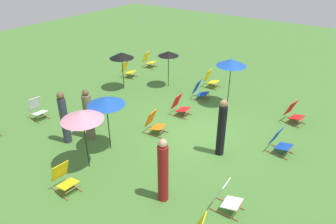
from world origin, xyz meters
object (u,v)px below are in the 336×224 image
object	(u,v)px
person_1	(222,128)
umbrella_2	(106,101)
deckchair_4	(180,106)
deckchair_7	(211,79)
deckchair_6	(280,142)
person_0	(89,115)
deckchair_5	(37,109)
deckchair_12	(64,179)
deckchair_8	(226,198)
deckchair_11	(148,60)
umbrella_0	(82,116)
person_3	(64,118)
umbrella_3	(122,55)
umbrella_1	(231,63)
umbrella_4	(168,54)
deckchair_2	(200,91)
deckchair_9	(293,113)
deckchair_3	(154,123)
person_2	(163,172)
deckchair_0	(128,70)

from	to	relation	value
person_1	umbrella_2	bearing A→B (deg)	-73.73
deckchair_4	deckchair_7	bearing A→B (deg)	2.90
deckchair_6	person_0	world-z (taller)	person_0
deckchair_5	deckchair_7	distance (m)	7.64
deckchair_12	deckchair_4	bearing A→B (deg)	3.21
person_1	deckchair_8	bearing A→B (deg)	16.30
deckchair_4	deckchair_11	bearing A→B (deg)	47.63
umbrella_0	person_3	bearing A→B (deg)	72.15
umbrella_2	umbrella_3	xyz separation A→B (m)	(3.86, 2.92, -0.12)
umbrella_1	umbrella_2	size ratio (longest dim) A/B	1.07
deckchair_11	person_1	distance (m)	8.54
deckchair_7	umbrella_4	distance (m)	2.33
deckchair_12	umbrella_0	size ratio (longest dim) A/B	0.44
deckchair_2	umbrella_4	world-z (taller)	umbrella_4
deckchair_9	deckchair_11	world-z (taller)	same
deckchair_2	deckchair_5	bearing A→B (deg)	131.81
umbrella_0	person_0	world-z (taller)	umbrella_0
deckchair_3	umbrella_1	xyz separation A→B (m)	(3.54, -1.16, 1.48)
umbrella_3	person_2	bearing A→B (deg)	-129.69
deckchair_5	person_2	xyz separation A→B (m)	(-0.76, -6.54, 0.53)
person_2	umbrella_2	bearing A→B (deg)	-136.98
deckchair_0	deckchair_3	bearing A→B (deg)	-141.38
deckchair_6	person_0	bearing A→B (deg)	123.65
umbrella_4	person_1	world-z (taller)	person_1
deckchair_2	umbrella_2	size ratio (longest dim) A/B	0.45
umbrella_0	umbrella_1	distance (m)	6.43
deckchair_4	umbrella_3	size ratio (longest dim) A/B	0.48
umbrella_3	person_2	xyz separation A→B (m)	(-4.73, -5.70, -0.72)
deckchair_7	person_3	bearing A→B (deg)	164.88
umbrella_0	umbrella_3	distance (m)	5.81
deckchair_5	person_0	world-z (taller)	person_0
deckchair_2	deckchair_5	distance (m)	6.61
deckchair_7	deckchair_9	world-z (taller)	same
deckchair_11	deckchair_4	bearing A→B (deg)	-135.75
deckchair_2	person_0	distance (m)	5.10
deckchair_4	umbrella_3	world-z (taller)	umbrella_3
deckchair_3	deckchair_7	world-z (taller)	same
deckchair_4	deckchair_6	bearing A→B (deg)	-96.92
deckchair_6	umbrella_0	xyz separation A→B (m)	(-4.06, 4.43, 1.40)
deckchair_11	umbrella_1	distance (m)	5.98
deckchair_0	umbrella_1	bearing A→B (deg)	-102.01
deckchair_3	deckchair_5	size ratio (longest dim) A/B	1.00
umbrella_2	umbrella_4	size ratio (longest dim) A/B	1.08
deckchair_5	person_2	world-z (taller)	person_2
deckchair_2	deckchair_6	size ratio (longest dim) A/B	1.00
umbrella_3	umbrella_4	world-z (taller)	umbrella_3
umbrella_2	person_3	xyz separation A→B (m)	(-0.55, 1.47, -0.82)
umbrella_2	umbrella_3	world-z (taller)	umbrella_2
deckchair_6	umbrella_1	xyz separation A→B (m)	(2.17, 2.84, 1.48)
umbrella_1	umbrella_2	distance (m)	5.45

